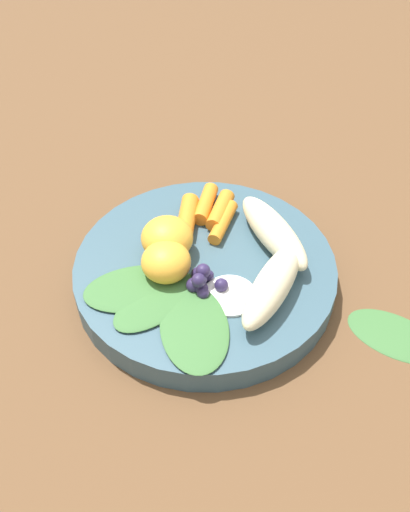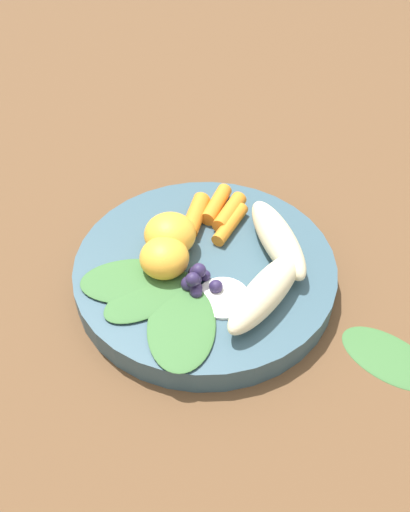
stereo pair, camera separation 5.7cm
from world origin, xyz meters
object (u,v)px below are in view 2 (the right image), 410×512
at_px(bowl, 205,272).
at_px(banana_peeled_right, 266,292).
at_px(kale_leaf_stray, 389,356).
at_px(banana_peeled_left, 278,239).
at_px(orange_segment_near, 164,258).

bearing_deg(bowl, banana_peeled_right, 95.05).
bearing_deg(kale_leaf_stray, bowl, -169.30).
xyz_separation_m(bowl, kale_leaf_stray, (-0.06, 0.18, -0.01)).
height_order(banana_peeled_left, orange_segment_near, orange_segment_near).
bearing_deg(banana_peeled_left, orange_segment_near, 86.50).
bearing_deg(bowl, banana_peeled_left, 152.28).
relative_size(banana_peeled_left, kale_leaf_stray, 1.25).
height_order(banana_peeled_right, kale_leaf_stray, banana_peeled_right).
height_order(banana_peeled_left, banana_peeled_right, same).
xyz_separation_m(orange_segment_near, kale_leaf_stray, (-0.10, 0.20, -0.04)).
bearing_deg(orange_segment_near, banana_peeled_left, 152.76).
relative_size(bowl, banana_peeled_right, 2.26).
bearing_deg(bowl, orange_segment_near, -26.37).
relative_size(banana_peeled_right, orange_segment_near, 2.41).
distance_m(banana_peeled_right, orange_segment_near, 0.11).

